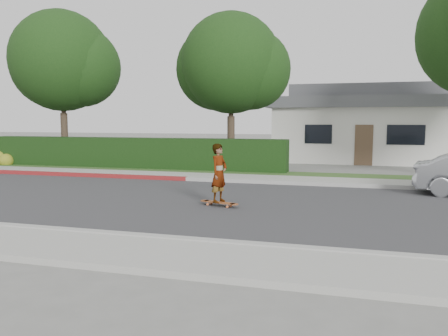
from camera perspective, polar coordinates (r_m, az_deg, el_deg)
The scene contains 14 objects.
ground at distance 13.67m, azimuth -14.88°, elevation -3.78°, with size 120.00×120.00×0.00m, color slate.
road at distance 13.67m, azimuth -14.88°, elevation -3.76°, with size 60.00×8.00×0.01m, color #2D2D30.
curb_near at distance 10.40m, azimuth -26.42°, elevation -6.96°, with size 60.00×0.20×0.15m, color #9E9E99.
curb_far at distance 17.28m, azimuth -8.02°, elevation -1.31°, with size 60.00×0.20×0.15m, color #9E9E99.
curb_red_section at distance 19.80m, azimuth -21.42°, elevation -0.71°, with size 12.00×0.21×0.15m, color maroon.
sidewalk_far at distance 18.10m, azimuth -6.89°, elevation -0.99°, with size 60.00×1.60×0.12m, color gray.
planting_strip at distance 19.58m, azimuth -5.11°, elevation -0.45°, with size 60.00×1.60×0.10m, color #2D4C1E.
hedge at distance 21.28m, azimuth -12.15°, elevation 1.86°, with size 15.00×1.00×1.50m, color black.
flowering_shrub at distance 24.98m, azimuth -27.04°, elevation 0.99°, with size 1.40×1.00×0.90m.
tree_left at distance 25.03m, azimuth -20.20°, elevation 12.62°, with size 5.99×5.21×8.00m.
tree_center at distance 21.62m, azimuth 1.02°, elevation 13.10°, with size 5.66×4.84×7.44m.
house at distance 27.62m, azimuth 17.94°, elevation 5.48°, with size 10.60×8.60×4.30m.
skateboard at distance 11.90m, azimuth -0.64°, elevation -4.55°, with size 1.20×0.56×0.11m.
skateboarder at distance 11.77m, azimuth -0.65°, elevation -0.67°, with size 0.58×0.38×1.59m, color white.
Camera 1 is at (6.84, -11.60, 2.34)m, focal length 35.00 mm.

